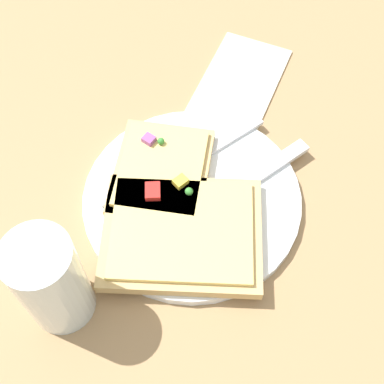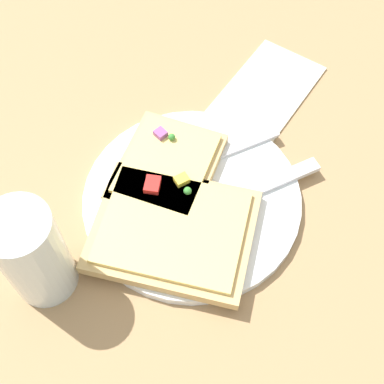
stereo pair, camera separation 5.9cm
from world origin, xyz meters
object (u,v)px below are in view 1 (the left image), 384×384
at_px(plate, 192,199).
at_px(drinking_glass, 51,282).
at_px(pizza_slice_corner, 162,171).
at_px(knife, 249,182).
at_px(pizza_slice_main, 182,232).
at_px(napkin, 240,81).
at_px(fork, 178,169).

xyz_separation_m(plate, drinking_glass, (-0.16, 0.07, 0.06)).
height_order(plate, drinking_glass, drinking_glass).
xyz_separation_m(pizza_slice_corner, drinking_glass, (-0.17, 0.03, 0.04)).
distance_m(plate, knife, 0.07).
bearing_deg(plate, pizza_slice_main, -169.60).
height_order(knife, pizza_slice_corner, pizza_slice_corner).
distance_m(pizza_slice_main, drinking_glass, 0.15).
bearing_deg(pizza_slice_main, pizza_slice_corner, 109.62).
bearing_deg(pizza_slice_corner, napkin, -23.46).
distance_m(pizza_slice_corner, napkin, 0.18).
relative_size(knife, napkin, 1.18).
bearing_deg(pizza_slice_corner, fork, -58.47).
relative_size(pizza_slice_corner, napkin, 0.95).
distance_m(knife, pizza_slice_main, 0.10).
distance_m(plate, pizza_slice_corner, 0.05).
bearing_deg(fork, knife, 131.64).
bearing_deg(pizza_slice_main, drinking_glass, -146.73).
relative_size(plate, napkin, 1.56).
bearing_deg(napkin, fork, 174.26).
xyz_separation_m(pizza_slice_main, napkin, (0.24, 0.02, -0.02)).
bearing_deg(pizza_slice_corner, pizza_slice_main, -153.97).
bearing_deg(napkin, pizza_slice_main, -175.03).
relative_size(fork, drinking_glass, 1.58).
bearing_deg(plate, drinking_glass, 155.42).
height_order(knife, drinking_glass, drinking_glass).
xyz_separation_m(knife, pizza_slice_corner, (-0.03, 0.10, 0.01)).
bearing_deg(knife, pizza_slice_corner, -42.39).
height_order(pizza_slice_main, pizza_slice_corner, same).
relative_size(fork, pizza_slice_main, 0.97).
xyz_separation_m(knife, drinking_glass, (-0.20, 0.13, 0.05)).
bearing_deg(knife, pizza_slice_main, 5.11).
bearing_deg(napkin, pizza_slice_corner, 170.26).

